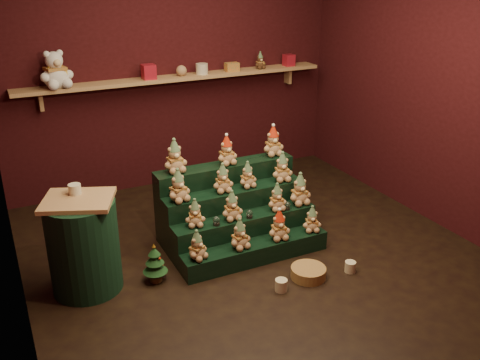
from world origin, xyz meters
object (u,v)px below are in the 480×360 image
white_bear (54,64)px  wicker_basket (308,273)px  mug_right (350,267)px  snow_globe_b (249,214)px  snow_globe_a (216,221)px  riser_tier_front (256,252)px  mug_left (281,285)px  mini_christmas_tree (155,263)px  side_table (84,245)px  brown_bear (260,61)px  snow_globe_c (287,206)px

white_bear → wicker_basket: bearing=-69.4°
mug_right → snow_globe_b: bearing=133.1°
snow_globe_a → mug_right: bearing=-35.3°
snow_globe_a → riser_tier_front: bearing=-27.0°
snow_globe_b → wicker_basket: bearing=-66.5°
mug_left → snow_globe_a: bearing=112.6°
mini_christmas_tree → wicker_basket: bearing=-23.8°
snow_globe_b → mini_christmas_tree: bearing=-175.2°
mini_christmas_tree → white_bear: white_bear is taller
snow_globe_a → mug_right: size_ratio=0.87×
side_table → mini_christmas_tree: (0.54, -0.15, -0.23)m
side_table → mug_left: size_ratio=7.91×
side_table → mug_right: (2.12, -0.77, -0.36)m
white_bear → brown_bear: (2.37, -0.00, -0.14)m
wicker_basket → side_table: bearing=158.6°
mug_left → mug_right: mug_left is taller
snow_globe_a → mini_christmas_tree: bearing=-172.6°
snow_globe_c → mini_christmas_tree: (-1.33, -0.08, -0.23)m
snow_globe_b → brown_bear: bearing=59.7°
snow_globe_c → brown_bear: (0.67, 1.83, 1.02)m
snow_globe_b → side_table: side_table is taller
riser_tier_front → snow_globe_c: snow_globe_c is taller
snow_globe_a → brown_bear: brown_bear is taller
white_bear → snow_globe_b: bearing=-66.7°
riser_tier_front → snow_globe_b: bearing=84.8°
side_table → mug_right: side_table is taller
snow_globe_b → brown_bear: 2.35m
riser_tier_front → snow_globe_a: 0.47m
white_bear → mug_left: bearing=-75.6°
wicker_basket → white_bear: white_bear is taller
snow_globe_b → white_bear: white_bear is taller
mini_christmas_tree → brown_bear: 3.03m
snow_globe_a → snow_globe_c: snow_globe_a is taller
snow_globe_a → snow_globe_b: size_ratio=1.05×
snow_globe_a → snow_globe_c: bearing=-0.0°
snow_globe_c → snow_globe_b: bearing=180.0°
mug_left → wicker_basket: (0.31, 0.07, -0.00)m
mini_christmas_tree → mug_left: bearing=-34.0°
mug_left → brown_bear: (1.12, 2.51, 1.37)m
white_bear → brown_bear: bearing=-12.1°
snow_globe_a → mini_christmas_tree: 0.65m
mug_left → mug_right: bearing=-1.1°
mug_left → mug_right: (0.69, -0.01, -0.00)m
mini_christmas_tree → white_bear: bearing=100.8°
snow_globe_a → mini_christmas_tree: snow_globe_a is taller
snow_globe_c → side_table: side_table is taller
side_table → brown_bear: (2.54, 1.75, 1.01)m
snow_globe_b → mug_left: snow_globe_b is taller
snow_globe_a → mug_left: snow_globe_a is taller
mug_right → brown_bear: size_ratio=0.50×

